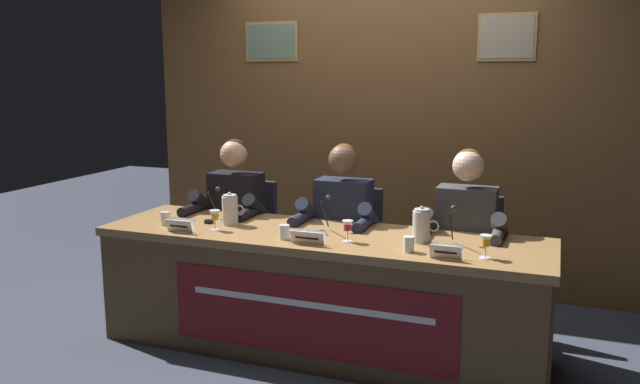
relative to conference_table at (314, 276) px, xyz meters
name	(u,v)px	position (x,y,z in m)	size (l,w,h in m)	color
ground_plane	(320,346)	(0.00, 0.10, -0.49)	(12.00, 12.00, 0.00)	#383D4C
wall_back_panelled	(382,121)	(0.00, 1.47, 0.82)	(3.90, 0.14, 2.60)	brown
conference_table	(314,276)	(0.00, 0.00, 0.00)	(2.70, 0.75, 0.73)	olive
chair_left	(245,245)	(-0.80, 0.66, -0.06)	(0.44, 0.45, 0.89)	black
panelist_left	(231,213)	(-0.80, 0.46, 0.22)	(0.51, 0.48, 1.22)	black
nameplate_left	(181,226)	(-0.79, -0.17, 0.28)	(0.18, 0.06, 0.08)	white
juice_glass_left	(215,216)	(-0.63, -0.06, 0.32)	(0.06, 0.06, 0.12)	white
water_cup_left	(165,219)	(-0.98, -0.05, 0.28)	(0.06, 0.06, 0.08)	silver
microphone_left	(212,210)	(-0.76, 0.13, 0.31)	(0.06, 0.17, 0.22)	black
chair_center	(349,256)	(0.00, 0.66, -0.06)	(0.44, 0.45, 0.89)	black
panelist_center	(340,223)	(0.00, 0.46, 0.22)	(0.51, 0.48, 1.22)	black
nameplate_center	(308,237)	(0.03, -0.16, 0.28)	(0.20, 0.06, 0.08)	white
juice_glass_center	(348,227)	(0.21, -0.03, 0.32)	(0.06, 0.06, 0.12)	white
water_cup_center	(284,233)	(-0.14, -0.10, 0.28)	(0.06, 0.06, 0.08)	silver
microphone_center	(324,221)	(0.02, 0.12, 0.31)	(0.06, 0.17, 0.22)	black
chair_right	(467,268)	(0.80, 0.66, -0.06)	(0.44, 0.45, 0.89)	black
panelist_right	(464,234)	(0.80, 0.46, 0.22)	(0.51, 0.48, 1.22)	black
nameplate_right	(446,252)	(0.80, -0.17, 0.28)	(0.16, 0.06, 0.08)	white
juice_glass_right	(486,242)	(0.98, -0.09, 0.32)	(0.06, 0.06, 0.12)	white
water_cup_right	(409,245)	(0.59, -0.11, 0.28)	(0.06, 0.06, 0.08)	silver
microphone_right	(450,233)	(0.78, 0.08, 0.31)	(0.06, 0.17, 0.22)	black
water_pitcher_left_side	(230,210)	(-0.61, 0.10, 0.33)	(0.15, 0.10, 0.21)	silver
water_pitcher_right_side	(422,226)	(0.61, 0.11, 0.33)	(0.15, 0.10, 0.21)	silver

